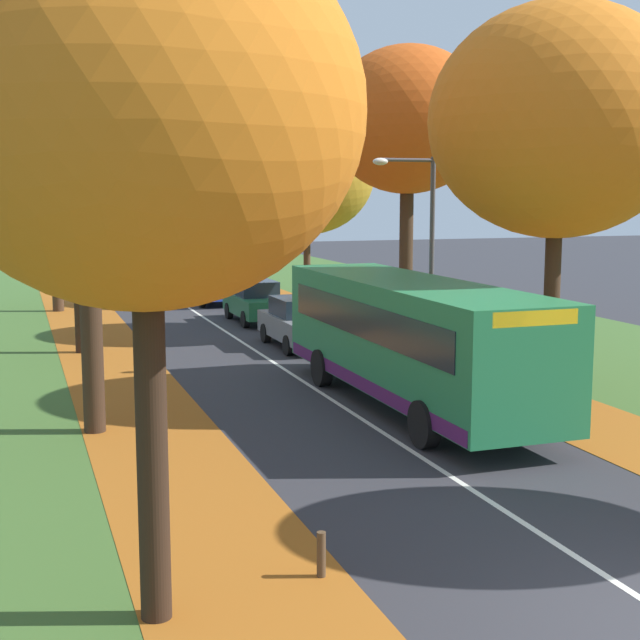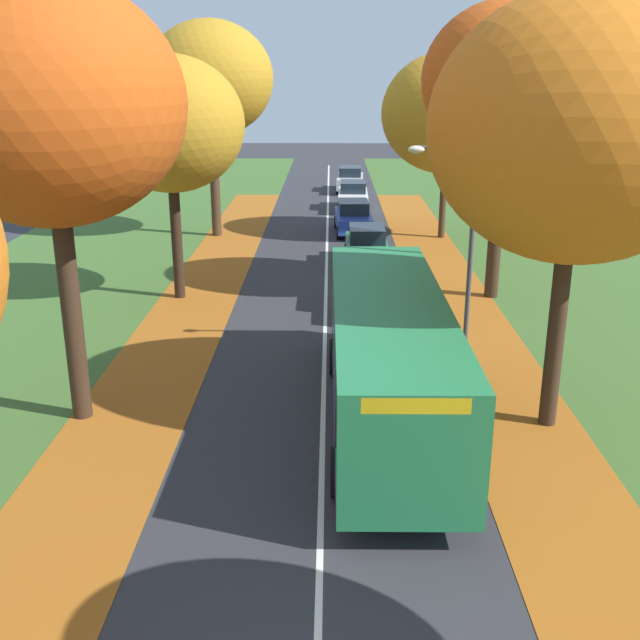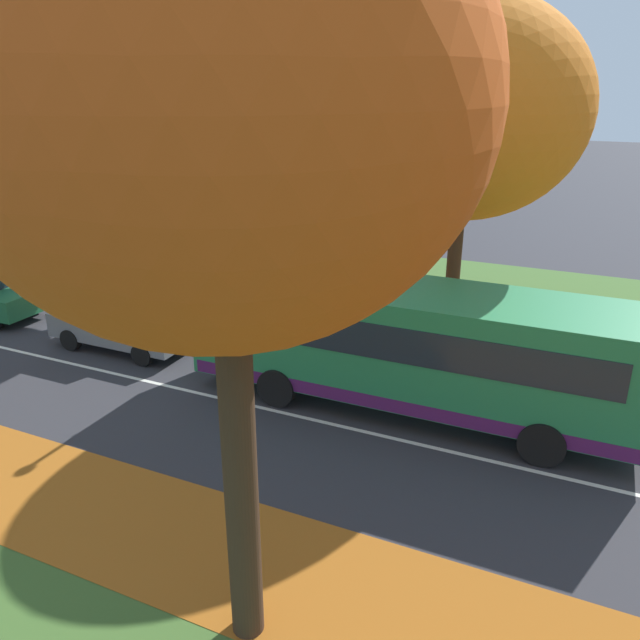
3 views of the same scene
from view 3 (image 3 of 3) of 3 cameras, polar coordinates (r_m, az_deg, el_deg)
name	(u,v)px [view 3 (image 3 of 3)]	position (r m, az deg, el deg)	size (l,w,h in m)	color
leaf_litter_left	(139,524)	(12.09, -16.20, -17.49)	(2.80, 60.00, 0.00)	#9E5619
grass_verge_right	(246,276)	(25.35, -6.75, 4.00)	(12.00, 90.00, 0.01)	#3D6028
leaf_litter_right	(339,340)	(18.91, 1.79, -1.88)	(2.80, 60.00, 0.00)	#9E5619
road_centre_line	(76,365)	(18.62, -21.39, -3.82)	(0.12, 80.00, 0.01)	silver
tree_left_near	(220,104)	(6.88, -9.12, 18.89)	(5.74, 5.74, 9.76)	#382619
tree_right_near	(466,110)	(17.09, 13.22, 18.22)	(6.20, 6.20, 9.49)	#382619
tree_right_mid	(156,77)	(22.25, -14.77, 20.69)	(5.67, 5.67, 10.07)	#382619
streetlamp_right	(294,222)	(17.37, -2.39, 8.95)	(1.89, 0.28, 6.00)	#47474C
bus	(410,342)	(14.62, 8.19, -2.00)	(2.71, 10.41, 2.98)	#237A47
car_grey_lead	(121,321)	(19.07, -17.70, -0.12)	(1.80, 4.21, 1.62)	slate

